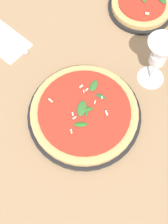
{
  "coord_description": "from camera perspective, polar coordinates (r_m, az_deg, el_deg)",
  "views": [
    {
      "loc": [
        -0.2,
        0.26,
        0.83
      ],
      "look_at": [
        0.03,
        0.0,
        0.03
      ],
      "focal_mm": 50.0,
      "sensor_mm": 36.0,
      "label": 1
    }
  ],
  "objects": [
    {
      "name": "napkin",
      "position": [
        1.06,
        -14.28,
        12.43
      ],
      "size": [
        0.16,
        0.11,
        0.01
      ],
      "rotation": [
        0.0,
        0.0,
        0.02
      ],
      "color": "silver",
      "rests_on": "ground_plane"
    },
    {
      "name": "ground_plane",
      "position": [
        0.89,
        1.63,
        -2.03
      ],
      "size": [
        6.0,
        6.0,
        0.0
      ],
      "primitive_type": "plane",
      "color": "#9E7A56"
    },
    {
      "name": "wine_glass",
      "position": [
        0.88,
        13.61,
        10.2
      ],
      "size": [
        0.08,
        0.08,
        0.18
      ],
      "color": "white",
      "rests_on": "ground_plane"
    },
    {
      "name": "pizza_arugula_main",
      "position": [
        0.89,
        0.0,
        -0.34
      ],
      "size": [
        0.33,
        0.33,
        0.05
      ],
      "color": "black",
      "rests_on": "ground_plane"
    },
    {
      "name": "pizza_personal_side",
      "position": [
        1.12,
        10.44,
        18.58
      ],
      "size": [
        0.22,
        0.22,
        0.05
      ],
      "color": "black",
      "rests_on": "ground_plane"
    },
    {
      "name": "fork",
      "position": [
        1.06,
        -14.66,
        12.75
      ],
      "size": [
        0.2,
        0.05,
        0.0
      ],
      "rotation": [
        0.0,
        0.0,
        0.15
      ],
      "color": "silver",
      "rests_on": "ground_plane"
    }
  ]
}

